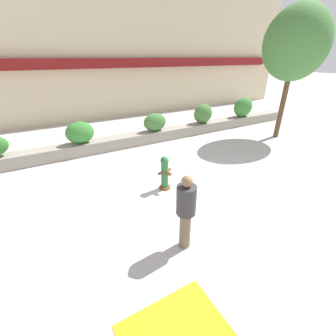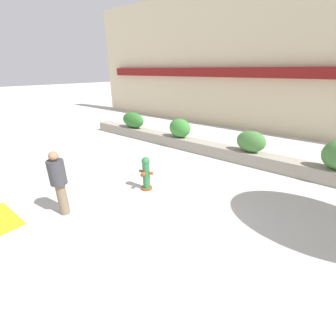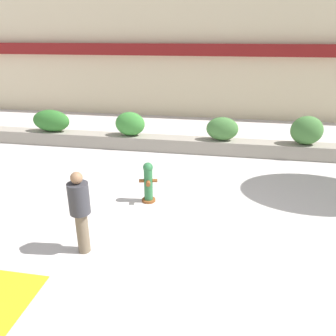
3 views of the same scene
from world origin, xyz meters
The scene contains 8 objects.
ground_plane centered at (0.00, 0.00, 0.00)m, with size 120.00×120.00×0.00m, color #BCB7B2.
building_facade centered at (0.00, 11.98, 3.99)m, with size 30.00×1.36×8.00m.
planter_wall_low centered at (0.00, 6.00, 0.25)m, with size 18.00×0.70×0.50m, color gray.
hedge_bush_0 centered at (-6.33, 6.00, 0.93)m, with size 1.49×0.66×0.86m, color #2D6B28.
hedge_bush_1 centered at (-3.12, 6.00, 0.95)m, with size 1.12×0.70×0.89m, color #387F33.
hedge_bush_2 centered at (0.30, 6.00, 0.92)m, with size 1.14×0.63×0.84m, color #427538.
fire_hydrant centered at (-1.46, 1.87, 0.55)m, with size 0.48×0.47×1.08m.
pedestrian centered at (-2.25, -0.43, 0.99)m, with size 0.56×0.56×1.73m.
Camera 2 is at (2.98, -2.66, 3.48)m, focal length 24.00 mm.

